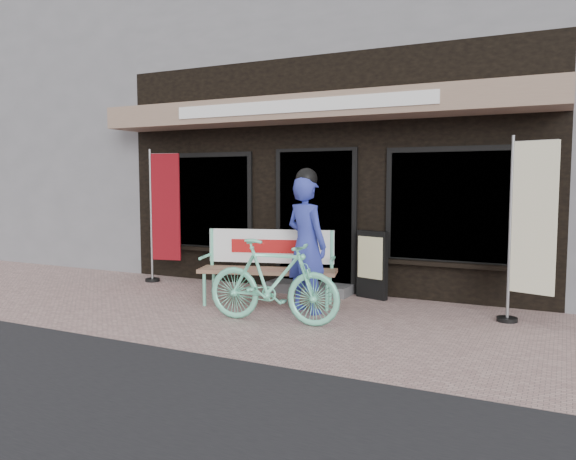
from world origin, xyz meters
The scene contains 9 objects.
ground centered at (0.00, 0.00, 0.00)m, with size 70.00×70.00×0.00m, color tan.
storefront centered at (0.00, 4.96, 2.99)m, with size 7.00×6.77×6.00m.
neighbor_left_near centered at (-8.50, 5.50, 3.20)m, with size 10.00×7.00×6.40m, color slate.
bench centered at (-0.20, 0.84, 0.60)m, with size 1.94×0.98×1.02m.
person centered at (0.48, 0.59, 0.92)m, with size 0.75×0.63×1.87m.
bicycle centered at (0.35, -0.09, 0.50)m, with size 0.47×1.67×1.01m, color #71DEB4.
nobori_red centered at (-2.56, 1.50, 1.15)m, with size 0.66×0.29×2.23m.
nobori_cream centered at (3.09, 1.15, 1.15)m, with size 0.66×0.33×2.24m.
menu_stand centered at (0.98, 1.78, 0.50)m, with size 0.50×0.24×0.98m.
Camera 1 is at (3.45, -5.95, 1.70)m, focal length 35.00 mm.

